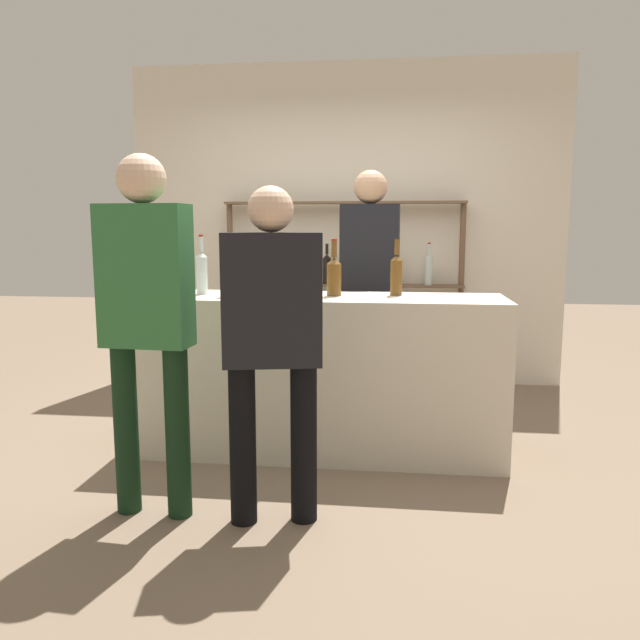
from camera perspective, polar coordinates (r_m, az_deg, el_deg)
name	(u,v)px	position (r m, az deg, el deg)	size (l,w,h in m)	color
ground_plane	(320,450)	(4.00, 0.00, -11.81)	(16.00, 16.00, 0.00)	#7A6651
bar_counter	(320,375)	(3.86, 0.00, -5.01)	(2.22, 0.61, 0.97)	beige
back_wall	(345,226)	(5.64, 2.34, 8.62)	(3.82, 0.12, 2.80)	beige
back_shelf	(342,263)	(5.47, 2.01, 5.19)	(2.08, 0.18, 1.60)	brown
counter_bottle_0	(202,271)	(3.95, -10.75, 4.39)	(0.07, 0.07, 0.37)	silver
counter_bottle_1	(309,275)	(3.90, -1.00, 4.15)	(0.09, 0.09, 0.31)	silver
counter_bottle_2	(255,276)	(3.78, -5.97, 4.01)	(0.09, 0.09, 0.32)	black
counter_bottle_3	(396,274)	(3.84, 6.99, 4.24)	(0.07, 0.07, 0.35)	brown
counter_bottle_4	(296,275)	(3.58, -2.20, 4.09)	(0.08, 0.08, 0.35)	brown
counter_bottle_5	(334,275)	(3.78, 1.30, 4.15)	(0.09, 0.09, 0.34)	brown
wine_glass	(298,279)	(3.72, -2.04, 3.74)	(0.08, 0.08, 0.14)	silver
cork_jar	(231,287)	(3.76, -8.14, 3.04)	(0.13, 0.13, 0.13)	silver
server_behind_counter	(370,272)	(4.44, 4.55, 4.36)	(0.42, 0.23, 1.78)	black
customer_center	(272,332)	(2.85, -4.40, -1.09)	(0.48, 0.28, 1.57)	black
customer_left	(146,306)	(3.02, -15.58, 1.25)	(0.43, 0.23, 1.72)	black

